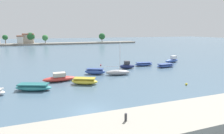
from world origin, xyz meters
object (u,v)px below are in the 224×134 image
Objects in this scene: mooring_bollard at (126,117)px; moored_boat_4 at (95,72)px; moored_boat_1 at (33,87)px; moored_boat_2 at (59,78)px; moored_boat_3 at (85,81)px; moored_boat_7 at (144,64)px; moored_boat_5 at (118,72)px; moored_boat_9 at (172,60)px; moored_boat_6 at (127,66)px; moored_boat_8 at (165,65)px; mooring_buoy_2 at (101,65)px; mooring_buoy_0 at (186,84)px.

mooring_bollard is 0.14× the size of moored_boat_4.
moored_boat_2 is at bearing 65.36° from moored_boat_1.
moored_boat_7 is (17.15, 10.86, -0.09)m from moored_boat_3.
moored_boat_1 is 1.01× the size of moored_boat_2.
moored_boat_9 is at bearing 35.62° from moored_boat_5.
moored_boat_5 is at bearing -118.17° from moored_boat_6.
moored_boat_4 reaches higher than moored_boat_8.
moored_boat_8 is at bearing 1.98° from moored_boat_6.
moored_boat_4 reaches higher than mooring_buoy_2.
moored_boat_1 is 23.95m from mooring_buoy_0.
moored_boat_1 is 37.35m from moored_boat_9.
moored_boat_5 is at bearing -170.30° from moored_boat_8.
mooring_buoy_2 is at bearing 77.52° from mooring_bollard.
mooring_buoy_2 is (14.68, 14.95, -0.30)m from moored_boat_1.
mooring_bollard reaches higher than moored_boat_8.
mooring_bollard reaches higher than moored_boat_4.
moored_boat_9 is 20.30m from mooring_buoy_2.
moored_boat_9 reaches higher than moored_boat_1.
moored_boat_4 is 0.87× the size of moored_boat_9.
moored_boat_6 is (4.26, 5.08, 0.12)m from moored_boat_5.
mooring_bollard is at bearing -81.09° from moored_boat_2.
moored_boat_4 is at bearing 165.35° from moored_boat_5.
mooring_buoy_2 is (-14.35, 6.83, -0.23)m from moored_boat_8.
mooring_buoy_0 is (-11.61, -18.82, -0.44)m from moored_boat_9.
moored_boat_3 is 15.96m from mooring_buoy_2.
moored_boat_3 is at bearing -115.65° from mooring_buoy_2.
moored_boat_5 reaches higher than mooring_buoy_2.
moored_boat_9 is (9.99, 1.86, 0.20)m from moored_boat_7.
moored_boat_4 is 0.90× the size of moored_boat_8.
moored_boat_9 is 22.12m from mooring_buoy_0.
moored_boat_5 is at bearing -168.28° from moored_boat_9.
moored_boat_1 is at bearing -151.12° from moored_boat_5.
moored_boat_7 is at bearing 136.75° from moored_boat_8.
moored_boat_2 is 1.28× the size of moored_boat_4.
mooring_buoy_2 is (-0.62, 10.28, -0.36)m from moored_boat_5.
mooring_buoy_2 is (-10.24, 3.52, -0.24)m from moored_boat_7.
moored_boat_6 is 0.78× the size of moored_boat_8.
moored_boat_5 is (15.30, 4.67, 0.06)m from moored_boat_1.
moored_boat_1 is at bearing -141.71° from moored_boat_6.
moored_boat_7 is 10.83m from mooring_buoy_2.
moored_boat_7 is at bearing -18.96° from mooring_buoy_2.
moored_boat_2 is 0.88× the size of moored_boat_5.
moored_boat_7 is (20.97, 7.59, -0.15)m from moored_boat_2.
moored_boat_1 is at bearing -171.16° from moored_boat_9.
moored_boat_2 reaches higher than moored_boat_4.
mooring_buoy_2 is at bearing 66.75° from moored_boat_1.
moored_boat_1 is 7.79m from moored_boat_3.
moored_boat_2 is at bearing 100.68° from mooring_bollard.
moored_boat_6 reaches higher than moored_boat_2.
moored_boat_6 is (11.80, 26.09, -1.51)m from mooring_bollard.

